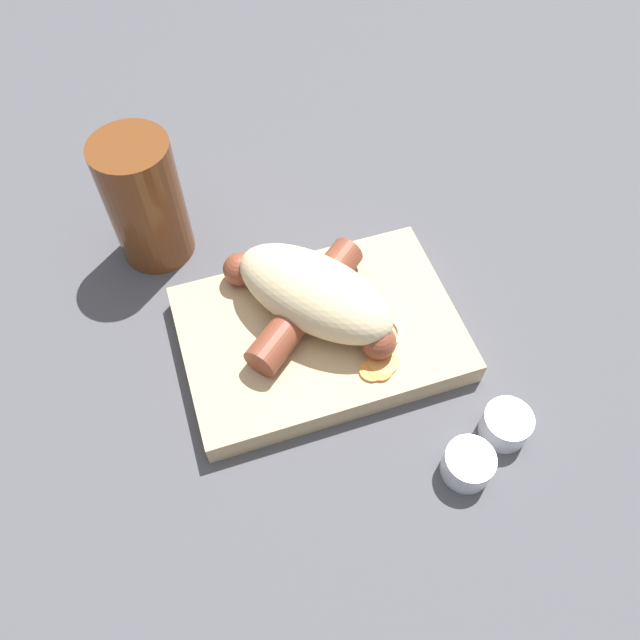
{
  "coord_description": "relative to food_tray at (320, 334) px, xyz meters",
  "views": [
    {
      "loc": [
        -0.1,
        -0.3,
        0.51
      ],
      "look_at": [
        0.0,
        0.0,
        0.04
      ],
      "focal_mm": 35.0,
      "sensor_mm": 36.0,
      "label": 1
    }
  ],
  "objects": [
    {
      "name": "drink_glass",
      "position": [
        -0.13,
        0.17,
        0.06
      ],
      "size": [
        0.08,
        0.08,
        0.14
      ],
      "color": "brown",
      "rests_on": "ground_plane"
    },
    {
      "name": "food_tray",
      "position": [
        0.0,
        0.0,
        0.0
      ],
      "size": [
        0.26,
        0.18,
        0.03
      ],
      "color": "tan",
      "rests_on": "ground_plane"
    },
    {
      "name": "condiment_cup_near",
      "position": [
        0.08,
        -0.16,
        -0.0
      ],
      "size": [
        0.04,
        0.04,
        0.03
      ],
      "color": "silver",
      "rests_on": "ground_plane"
    },
    {
      "name": "pickled_veggies",
      "position": [
        0.04,
        -0.04,
        0.01
      ],
      "size": [
        0.06,
        0.07,
        0.0
      ],
      "color": "#F99E4C",
      "rests_on": "food_tray"
    },
    {
      "name": "condiment_cup_far",
      "position": [
        0.12,
        -0.14,
        -0.0
      ],
      "size": [
        0.04,
        0.04,
        0.03
      ],
      "color": "silver",
      "rests_on": "ground_plane"
    },
    {
      "name": "ground_plane",
      "position": [
        0.0,
        0.0,
        -0.01
      ],
      "size": [
        3.0,
        3.0,
        0.0
      ],
      "primitive_type": "plane",
      "color": "#4C4C51"
    },
    {
      "name": "bread_roll",
      "position": [
        -0.0,
        0.02,
        0.04
      ],
      "size": [
        0.16,
        0.17,
        0.06
      ],
      "color": "beige",
      "rests_on": "food_tray"
    },
    {
      "name": "sausage",
      "position": [
        -0.01,
        0.02,
        0.03
      ],
      "size": [
        0.14,
        0.15,
        0.03
      ],
      "color": "brown",
      "rests_on": "food_tray"
    }
  ]
}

